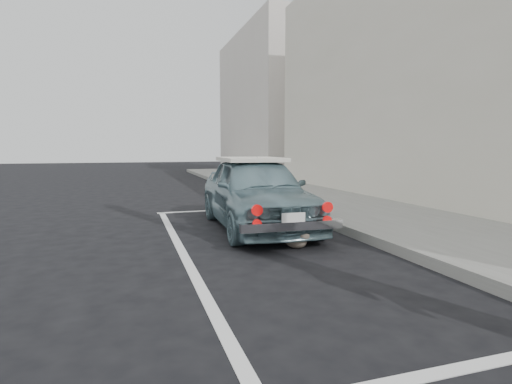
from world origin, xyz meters
The scene contains 8 objects.
ground centered at (0.00, 0.00, 0.00)m, with size 80.00×80.00×0.00m, color black.
sidewalk centered at (3.20, 2.00, 0.07)m, with size 2.80×40.00×0.15m, color slate.
building_far centered at (6.35, 20.00, 4.00)m, with size 3.50×10.00×8.00m, color beige.
pline_rear centered at (0.50, -0.50, 0.00)m, with size 3.00×0.12×0.01m, color silver.
pline_front centered at (0.50, 6.50, 0.00)m, with size 3.00×0.12×0.01m, color silver.
pline_side centered at (-0.90, 3.00, 0.00)m, with size 0.12×7.00×0.01m, color silver.
retro_coupe centered at (0.60, 4.34, 0.65)m, with size 1.68×3.86×1.29m.
cat centered at (0.69, 2.73, 0.14)m, with size 0.38×0.53×0.30m.
Camera 1 is at (-1.57, -2.43, 1.43)m, focal length 28.00 mm.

